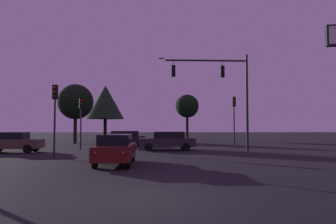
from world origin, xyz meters
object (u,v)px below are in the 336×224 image
at_px(traffic_signal_mast_arm, 222,84).
at_px(traffic_light_corner_left, 81,113).
at_px(car_crossing_right, 12,142).
at_px(tree_left_far, 105,102).
at_px(tree_behind_sign, 76,102).
at_px(car_nearside_lane, 116,149).
at_px(tree_center_horizon, 187,106).
at_px(car_crossing_left, 167,141).
at_px(traffic_light_median, 234,112).
at_px(traffic_light_corner_right, 55,106).
at_px(car_far_lane, 124,138).

height_order(traffic_signal_mast_arm, traffic_light_corner_left, traffic_signal_mast_arm).
distance_m(car_crossing_right, tree_left_far, 21.57).
distance_m(traffic_signal_mast_arm, tree_behind_sign, 18.70).
bearing_deg(car_crossing_right, car_nearside_lane, -40.66).
bearing_deg(traffic_signal_mast_arm, tree_center_horizon, 91.89).
xyz_separation_m(traffic_light_corner_left, tree_left_far, (-1.10, 17.79, 2.40)).
bearing_deg(tree_behind_sign, car_crossing_left, -45.30).
relative_size(car_crossing_left, car_crossing_right, 1.10).
xyz_separation_m(traffic_light_corner_left, traffic_light_median, (13.47, 1.52, 0.21)).
relative_size(traffic_light_corner_right, car_far_lane, 1.05).
height_order(car_crossing_right, car_far_lane, same).
height_order(car_nearside_lane, tree_center_horizon, tree_center_horizon).
xyz_separation_m(traffic_signal_mast_arm, car_far_lane, (-8.35, 6.26, -4.47)).
height_order(traffic_light_corner_left, tree_center_horizon, tree_center_horizon).
height_order(traffic_signal_mast_arm, tree_center_horizon, traffic_signal_mast_arm).
height_order(traffic_light_corner_left, car_crossing_right, traffic_light_corner_left).
relative_size(tree_behind_sign, tree_center_horizon, 1.01).
distance_m(car_crossing_left, tree_center_horizon, 21.26).
distance_m(car_nearside_lane, tree_behind_sign, 21.49).
distance_m(traffic_light_corner_right, car_crossing_left, 9.45).
height_order(traffic_signal_mast_arm, car_crossing_right, traffic_signal_mast_arm).
distance_m(car_nearside_lane, car_crossing_right, 11.46).
bearing_deg(traffic_light_corner_left, car_crossing_left, -9.02).
bearing_deg(car_crossing_right, car_crossing_left, 9.24).
xyz_separation_m(traffic_light_corner_left, tree_behind_sign, (-3.01, 9.25, 1.72)).
height_order(traffic_light_median, car_far_lane, traffic_light_median).
distance_m(traffic_light_corner_right, car_crossing_right, 6.26).
relative_size(traffic_light_corner_right, car_nearside_lane, 0.99).
bearing_deg(traffic_light_median, car_nearside_lane, -126.87).
relative_size(traffic_light_median, car_crossing_right, 1.10).
height_order(traffic_signal_mast_arm, traffic_light_median, traffic_signal_mast_arm).
bearing_deg(traffic_signal_mast_arm, traffic_light_corner_left, 168.05).
bearing_deg(tree_center_horizon, traffic_light_corner_left, -119.24).
bearing_deg(car_nearside_lane, traffic_light_median, 53.13).
bearing_deg(traffic_light_median, traffic_light_corner_left, -173.56).
bearing_deg(tree_behind_sign, traffic_light_corner_right, -78.96).
distance_m(car_far_lane, tree_center_horizon, 17.84).
xyz_separation_m(car_far_lane, tree_left_far, (-4.32, 13.97, 4.69)).
relative_size(traffic_light_corner_left, traffic_light_median, 0.93).
height_order(car_crossing_left, tree_left_far, tree_left_far).
bearing_deg(tree_behind_sign, car_far_lane, -41.12).
relative_size(traffic_signal_mast_arm, car_nearside_lane, 1.67).
xyz_separation_m(car_crossing_left, tree_behind_sign, (-10.30, 10.41, 4.00)).
height_order(traffic_light_corner_left, tree_left_far, tree_left_far).
distance_m(traffic_light_corner_left, tree_behind_sign, 9.88).
distance_m(traffic_light_median, tree_behind_sign, 18.27).
height_order(car_nearside_lane, tree_left_far, tree_left_far).
distance_m(car_crossing_left, tree_behind_sign, 15.19).
xyz_separation_m(traffic_signal_mast_arm, tree_center_horizon, (-0.72, 21.82, -0.24)).
relative_size(car_crossing_left, car_far_lane, 1.08).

